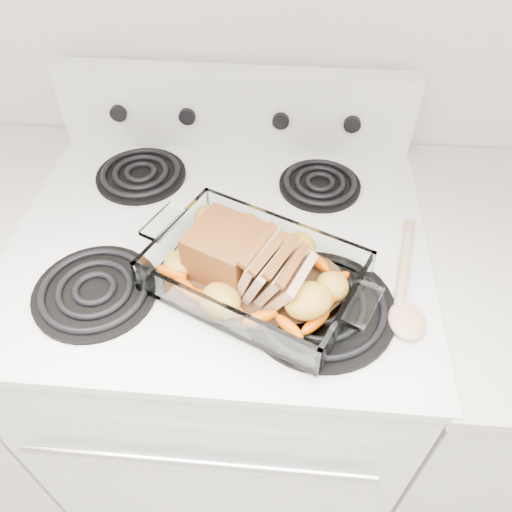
# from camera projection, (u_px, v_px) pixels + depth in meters

# --- Properties ---
(electric_range) EXTENTS (0.78, 0.70, 1.12)m
(electric_range) POSITION_uv_depth(u_px,v_px,m) (229.00, 360.00, 1.28)
(electric_range) COLOR white
(electric_range) RESTS_ON ground
(counter_right) EXTENTS (0.58, 0.68, 0.93)m
(counter_right) POSITION_uv_depth(u_px,v_px,m) (492.00, 384.00, 1.25)
(counter_right) COLOR silver
(counter_right) RESTS_ON ground
(baking_dish) EXTENTS (0.34, 0.22, 0.07)m
(baking_dish) POSITION_uv_depth(u_px,v_px,m) (255.00, 277.00, 0.84)
(baking_dish) COLOR white
(baking_dish) RESTS_ON electric_range
(pork_roast) EXTENTS (0.20, 0.11, 0.09)m
(pork_roast) POSITION_uv_depth(u_px,v_px,m) (237.00, 263.00, 0.82)
(pork_roast) COLOR brown
(pork_roast) RESTS_ON baking_dish
(roast_vegetables) EXTENTS (0.38, 0.21, 0.05)m
(roast_vegetables) POSITION_uv_depth(u_px,v_px,m) (255.00, 256.00, 0.86)
(roast_vegetables) COLOR #DD5200
(roast_vegetables) RESTS_ON baking_dish
(wooden_spoon) EXTENTS (0.07, 0.28, 0.02)m
(wooden_spoon) POSITION_uv_depth(u_px,v_px,m) (406.00, 294.00, 0.84)
(wooden_spoon) COLOR tan
(wooden_spoon) RESTS_ON electric_range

